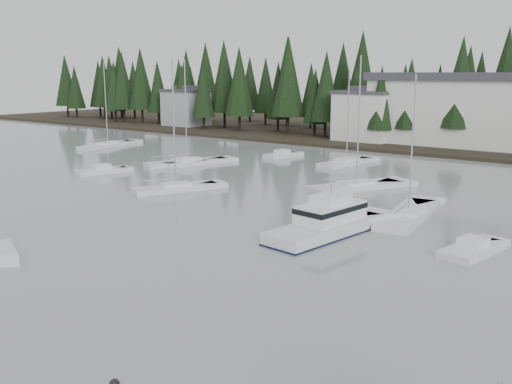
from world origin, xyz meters
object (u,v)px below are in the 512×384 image
Objects in this scene: runabout_0 at (102,172)px; runabout_4 at (185,165)px; house_west at (366,115)px; sailboat_4 at (346,164)px; runabout_3 at (282,156)px; sailboat_3 at (176,190)px; sailboat_6 at (187,164)px; house_far_west at (186,107)px; cabin_cruiser_center at (327,226)px; sailboat_9 at (408,217)px; harbor_inn at (467,110)px; sailboat_0 at (356,188)px; sailboat_8 at (108,146)px; runabout_1 at (472,251)px.

runabout_0 is 1.09× the size of runabout_4.
house_west is 23.38m from sailboat_4.
sailboat_4 is 10.22m from runabout_3.
sailboat_6 reaches higher than sailboat_3.
cabin_cruiser_center is (64.02, -52.68, -3.74)m from house_far_west.
sailboat_6 reaches higher than sailboat_9.
sailboat_0 is (1.05, -37.86, -5.71)m from harbor_inn.
house_west is 15.45m from harbor_inn.
sailboat_0 reaches higher than sailboat_8.
runabout_1 is 1.00× the size of runabout_4.
house_far_west reaches higher than runabout_1.
cabin_cruiser_center is at bearing -120.64° from sailboat_8.
runabout_4 is at bearing -128.52° from sailboat_6.
sailboat_8 is 29.00m from runabout_3.
sailboat_9 is at bearing -33.71° from house_far_west.
cabin_cruiser_center is at bearing 153.09° from sailboat_9.
house_west is 0.71× the size of sailboat_6.
harbor_inn reaches higher than house_west.
sailboat_6 is 1.01m from runabout_4.
sailboat_6 is (33.84, -35.42, -4.34)m from house_far_west.
sailboat_3 reaches higher than runabout_4.
runabout_3 is (-4.46, 25.14, 0.05)m from sailboat_3.
sailboat_9 reaches higher than runabout_4.
sailboat_0 is 1.08× the size of sailboat_4.
house_west is at bearing -2.73° from house_far_west.
runabout_4 is at bearing -46.60° from house_far_west.
cabin_cruiser_center is 20.26m from sailboat_3.
runabout_4 is at bearing -5.00° from runabout_0.
house_west is at bearing 1.81° from runabout_0.
runabout_4 is (-29.69, 16.38, -0.53)m from cabin_cruiser_center.
house_far_west is 50.15m from runabout_4.
sailboat_0 is 21.16m from runabout_1.
sailboat_4 reaches higher than runabout_3.
harbor_inn is 55.06m from runabout_1.
sailboat_6 reaches higher than runabout_0.
sailboat_0 is (16.09, -34.52, -4.59)m from house_west.
sailboat_0 is 17.96m from sailboat_3.
runabout_1 is (16.62, -52.19, -5.64)m from harbor_inn.
house_far_west reaches higher than runabout_3.
sailboat_3 is (-19.71, 4.64, -0.58)m from cabin_cruiser_center.
house_far_west reaches higher than runabout_0.
runabout_0 is (-19.55, -22.59, 0.06)m from sailboat_4.
sailboat_8 reaches higher than cabin_cruiser_center.
harbor_inn is 5.06× the size of runabout_3.
sailboat_4 is 1.07× the size of sailboat_9.
harbor_inn is 2.24× the size of sailboat_3.
sailboat_8 is (-22.09, 5.36, 0.00)m from sailboat_6.
runabout_3 is at bearing 80.16° from sailboat_0.
house_west is at bearing 8.40° from sailboat_6.
runabout_3 is (-26.94, 21.66, 0.08)m from sailboat_9.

